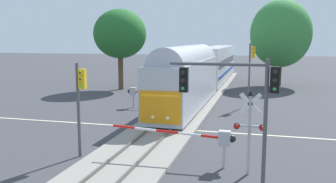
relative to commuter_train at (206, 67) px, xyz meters
name	(u,v)px	position (x,y,z in m)	size (l,w,h in m)	color
ground_plane	(165,129)	(0.00, -18.05, -2.78)	(220.00, 220.00, 0.00)	#3D3D42
road_centre_stripe	(165,128)	(0.00, -18.05, -2.78)	(44.00, 0.20, 0.01)	beige
railway_track	(165,127)	(0.00, -18.05, -2.68)	(4.40, 80.00, 0.32)	gray
commuter_train	(206,67)	(0.00, 0.00, 0.00)	(3.04, 41.50, 5.16)	#B2B7C1
crossing_gate_near	(209,138)	(3.94, -24.56, -1.36)	(6.13, 0.40, 1.80)	#B7B7BC
crossing_signal_mast	(250,124)	(5.79, -25.11, -0.45)	(1.36, 0.44, 3.81)	#B2B2B7
crossing_gate_far	(140,92)	(-4.07, -11.54, -1.37)	(5.58, 0.40, 1.80)	#B7B7BC
traffic_signal_far_side	(251,64)	(5.30, -8.51, 1.01)	(0.53, 0.38, 5.67)	#4C4C51
traffic_signal_median	(80,95)	(-2.60, -24.78, 0.47)	(0.53, 0.38, 4.85)	#4C4C51
traffic_signal_near_right	(238,92)	(5.34, -26.91, 1.21)	(4.25, 0.38, 5.31)	#4C4C51
oak_behind_train	(120,34)	(-10.11, -1.02, 3.82)	(6.24, 6.24, 9.52)	brown
elm_centre_background	(281,34)	(8.39, 6.98, 3.90)	(7.59, 7.59, 10.94)	#4C3828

